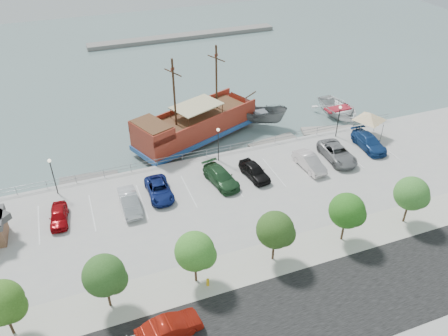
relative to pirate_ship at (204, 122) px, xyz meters
name	(u,v)px	position (x,y,z in m)	size (l,w,h in m)	color
ground	(239,199)	(-0.84, -14.14, -2.06)	(160.00, 160.00, 0.00)	slate
street	(318,309)	(-0.84, -30.14, -1.05)	(100.00, 8.00, 0.04)	black
sidewalk	(283,256)	(-0.84, -24.14, -1.04)	(100.00, 4.00, 0.05)	#B6B3A0
seawall_railing	(215,151)	(-0.84, -6.34, -0.53)	(50.00, 0.06, 1.00)	gray
far_shore	(184,36)	(9.16, 40.86, -1.66)	(40.00, 3.00, 0.80)	gray
pirate_ship	(204,122)	(0.00, 0.00, 0.00)	(19.67, 12.15, 12.28)	maroon
patrol_boat	(260,117)	(7.94, -0.08, -0.66)	(2.71, 7.21, 2.79)	#5A5D5E
speedboat	(338,110)	(19.82, -1.13, -1.23)	(5.70, 7.98, 1.65)	silver
dock_west	(89,179)	(-15.49, -4.94, -1.87)	(6.48, 1.85, 0.37)	slate
dock_mid	(273,142)	(7.63, -4.94, -1.87)	(6.55, 1.87, 0.37)	gray
dock_east	(329,131)	(15.98, -4.94, -1.85)	(7.29, 2.08, 0.42)	gray
canopy_tent	(371,113)	(18.87, -8.89, 2.20)	(5.79, 5.79, 3.74)	slate
street_sedan	(169,328)	(-12.19, -28.33, -0.27)	(1.67, 4.79, 1.58)	maroon
fire_hydrant	(208,282)	(-8.09, -24.94, -0.63)	(0.27, 0.27, 0.78)	gold
lamp_post_left	(52,170)	(-18.84, -7.64, 1.88)	(0.36, 0.36, 4.28)	black
lamp_post_mid	(218,139)	(-0.84, -7.64, 1.88)	(0.36, 0.36, 4.28)	black
lamp_post_right	(339,116)	(15.16, -7.64, 1.88)	(0.36, 0.36, 4.28)	black
tree_a	(3,304)	(-22.70, -24.21, 2.24)	(3.30, 3.20, 5.00)	#473321
tree_b	(106,276)	(-15.70, -24.21, 2.24)	(3.30, 3.20, 5.00)	#473321
tree_c	(197,252)	(-8.70, -24.21, 2.24)	(3.30, 3.20, 5.00)	#473321
tree_d	(277,231)	(-1.70, -24.21, 2.24)	(3.30, 3.20, 5.00)	#473321
tree_e	(349,212)	(5.30, -24.21, 2.24)	(3.30, 3.20, 5.00)	#473321
tree_f	(413,194)	(12.30, -24.21, 2.24)	(3.30, 3.20, 5.00)	#473321
parked_car_a	(59,216)	(-18.90, -12.36, -0.37)	(1.63, 4.05, 1.38)	#90060B
parked_car_b	(130,202)	(-12.16, -12.78, -0.25)	(1.70, 4.87, 1.60)	#B9BBC1
parked_car_c	(159,190)	(-8.89, -11.74, -0.35)	(2.35, 5.10, 1.42)	navy
parked_car_d	(221,177)	(-2.13, -11.95, -0.27)	(2.20, 5.42, 1.57)	#224928
parked_car_e	(254,171)	(1.73, -12.17, -0.27)	(1.85, 4.60, 1.57)	black
parked_car_f	(309,162)	(8.27, -12.78, -0.25)	(1.70, 4.88, 1.61)	silver
parked_car_g	(337,153)	(12.27, -12.28, -0.24)	(2.71, 5.88, 1.63)	gray
parked_car_h	(369,142)	(17.29, -11.42, -0.24)	(2.27, 5.59, 1.62)	navy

